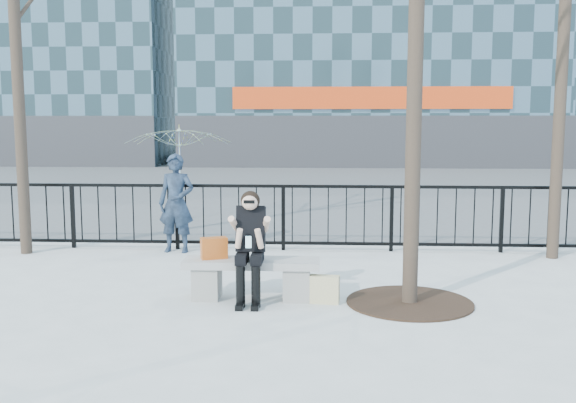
{
  "coord_description": "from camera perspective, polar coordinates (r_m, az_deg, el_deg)",
  "views": [
    {
      "loc": [
        0.86,
        -7.59,
        2.16
      ],
      "look_at": [
        0.4,
        0.8,
        1.1
      ],
      "focal_mm": 40.0,
      "sensor_mm": 36.0,
      "label": 1
    }
  ],
  "objects": [
    {
      "name": "ground",
      "position": [
        7.94,
        -3.24,
        -8.61
      ],
      "size": [
        120.0,
        120.0,
        0.0
      ],
      "primitive_type": "plane",
      "color": "#A1A19C",
      "rests_on": "ground"
    },
    {
      "name": "street_surface",
      "position": [
        22.71,
        0.97,
        1.73
      ],
      "size": [
        60.0,
        23.0,
        0.01
      ],
      "primitive_type": "cube",
      "color": "#474747",
      "rests_on": "ground"
    },
    {
      "name": "railing",
      "position": [
        10.75,
        -1.48,
        -1.42
      ],
      "size": [
        14.0,
        0.06,
        1.1
      ],
      "color": "black",
      "rests_on": "ground"
    },
    {
      "name": "tree_grate",
      "position": [
        7.86,
        10.74,
        -8.8
      ],
      "size": [
        1.5,
        1.5,
        0.02
      ],
      "primitive_type": "cylinder",
      "color": "black",
      "rests_on": "ground"
    },
    {
      "name": "bench_main",
      "position": [
        7.86,
        -3.26,
        -6.5
      ],
      "size": [
        1.65,
        0.46,
        0.49
      ],
      "color": "slate",
      "rests_on": "ground"
    },
    {
      "name": "seated_woman",
      "position": [
        7.63,
        -3.41,
        -4.09
      ],
      "size": [
        0.5,
        0.64,
        1.34
      ],
      "color": "black",
      "rests_on": "ground"
    },
    {
      "name": "handbag",
      "position": [
        7.88,
        -6.59,
        -4.13
      ],
      "size": [
        0.35,
        0.25,
        0.26
      ],
      "primitive_type": "cube",
      "rotation": [
        0.0,
        0.0,
        0.36
      ],
      "color": "#B54D16",
      "rests_on": "bench_main"
    },
    {
      "name": "shopping_bag",
      "position": [
        7.71,
        3.25,
        -7.8
      ],
      "size": [
        0.37,
        0.18,
        0.34
      ],
      "primitive_type": "cube",
      "rotation": [
        0.0,
        0.0,
        -0.14
      ],
      "color": "beige",
      "rests_on": "ground"
    },
    {
      "name": "standing_man",
      "position": [
        10.7,
        -9.9,
        -0.15
      ],
      "size": [
        0.63,
        0.44,
        1.63
      ],
      "primitive_type": "imported",
      "rotation": [
        0.0,
        0.0,
        -0.08
      ],
      "color": "black",
      "rests_on": "ground"
    },
    {
      "name": "vendor_umbrella",
      "position": [
        14.18,
        -9.6,
        2.56
      ],
      "size": [
        2.54,
        2.58,
        2.08
      ],
      "primitive_type": "imported",
      "rotation": [
        0.0,
        0.0,
        0.12
      ],
      "color": "#E2F436",
      "rests_on": "ground"
    }
  ]
}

